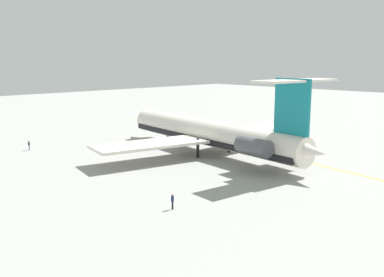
# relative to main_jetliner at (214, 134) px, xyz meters

# --- Properties ---
(ground) EXTENTS (301.99, 301.99, 0.00)m
(ground) POSITION_rel_main_jetliner_xyz_m (-4.37, -10.24, -3.65)
(ground) COLOR #9E9E99
(main_jetliner) EXTENTS (45.90, 40.61, 13.37)m
(main_jetliner) POSITION_rel_main_jetliner_xyz_m (0.00, 0.00, 0.00)
(main_jetliner) COLOR silver
(main_jetliner) RESTS_ON ground
(ground_crew_near_nose) EXTENTS (0.44, 0.29, 1.80)m
(ground_crew_near_nose) POSITION_rel_main_jetliner_xyz_m (25.42, 20.66, -2.51)
(ground_crew_near_nose) COLOR black
(ground_crew_near_nose) RESTS_ON ground
(ground_crew_near_tail) EXTENTS (0.29, 0.45, 1.79)m
(ground_crew_near_tail) POSITION_rel_main_jetliner_xyz_m (-15.12, 22.79, -2.51)
(ground_crew_near_tail) COLOR black
(ground_crew_near_tail) RESTS_ON ground
(safety_cone_nose) EXTENTS (0.40, 0.40, 0.55)m
(safety_cone_nose) POSITION_rel_main_jetliner_xyz_m (23.50, -22.98, -3.37)
(safety_cone_nose) COLOR #EA590F
(safety_cone_nose) RESTS_ON ground
(taxiway_centreline) EXTENTS (87.98, 14.93, 0.01)m
(taxiway_centreline) POSITION_rel_main_jetliner_xyz_m (1.28, -9.12, -3.64)
(taxiway_centreline) COLOR gold
(taxiway_centreline) RESTS_ON ground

